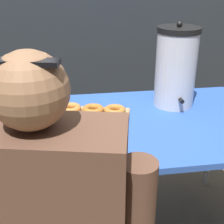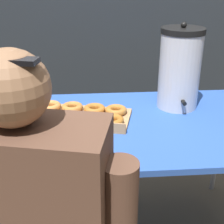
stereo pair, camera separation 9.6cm
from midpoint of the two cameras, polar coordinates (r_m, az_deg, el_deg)
The scene contains 4 objects.
folding_table at distance 1.55m, azimuth 4.22°, elevation -3.42°, with size 1.43×0.81×0.72m.
donut_box at distance 1.56m, azimuth -4.12°, elevation -0.51°, with size 0.54×0.37×0.05m.
coffee_urn at distance 1.69m, azimuth 13.88°, elevation 7.69°, with size 0.22×0.25×0.45m.
cell_phone at distance 1.33m, azimuth -16.96°, elevation -7.29°, with size 0.11×0.15×0.01m.
Camera 2 is at (-0.17, -1.35, 1.41)m, focal length 50.00 mm.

